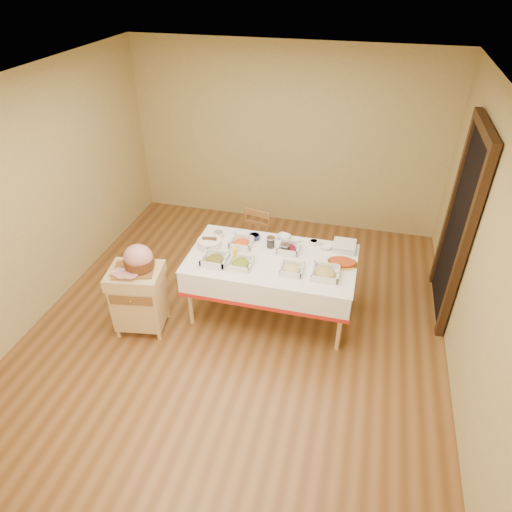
{
  "coord_description": "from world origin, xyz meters",
  "views": [
    {
      "loc": [
        1.15,
        -3.7,
        3.56
      ],
      "look_at": [
        0.15,
        0.2,
        0.82
      ],
      "focal_mm": 32.0,
      "sensor_mm": 36.0,
      "label": 1
    }
  ],
  "objects_px": {
    "dining_table": "(272,270)",
    "preserve_jar_right": "(285,249)",
    "mustard_bottle": "(235,253)",
    "bread_basket": "(210,243)",
    "preserve_jar_left": "(271,243)",
    "plate_stack": "(344,246)",
    "butcher_cart": "(139,296)",
    "brass_platter": "(342,263)",
    "ham_on_board": "(138,260)",
    "dining_chair": "(253,243)"
  },
  "relations": [
    {
      "from": "ham_on_board",
      "to": "brass_platter",
      "type": "relative_size",
      "value": 1.37
    },
    {
      "from": "ham_on_board",
      "to": "plate_stack",
      "type": "distance_m",
      "value": 2.24
    },
    {
      "from": "ham_on_board",
      "to": "mustard_bottle",
      "type": "relative_size",
      "value": 2.64
    },
    {
      "from": "preserve_jar_left",
      "to": "mustard_bottle",
      "type": "relative_size",
      "value": 0.76
    },
    {
      "from": "ham_on_board",
      "to": "plate_stack",
      "type": "relative_size",
      "value": 1.75
    },
    {
      "from": "dining_chair",
      "to": "mustard_bottle",
      "type": "height_order",
      "value": "mustard_bottle"
    },
    {
      "from": "plate_stack",
      "to": "butcher_cart",
      "type": "bearing_deg",
      "value": -154.54
    },
    {
      "from": "preserve_jar_left",
      "to": "plate_stack",
      "type": "distance_m",
      "value": 0.82
    },
    {
      "from": "mustard_bottle",
      "to": "dining_chair",
      "type": "bearing_deg",
      "value": 91.48
    },
    {
      "from": "bread_basket",
      "to": "brass_platter",
      "type": "relative_size",
      "value": 0.85
    },
    {
      "from": "ham_on_board",
      "to": "preserve_jar_right",
      "type": "bearing_deg",
      "value": 26.53
    },
    {
      "from": "bread_basket",
      "to": "dining_chair",
      "type": "bearing_deg",
      "value": 64.83
    },
    {
      "from": "butcher_cart",
      "to": "bread_basket",
      "type": "bearing_deg",
      "value": 47.11
    },
    {
      "from": "ham_on_board",
      "to": "mustard_bottle",
      "type": "height_order",
      "value": "ham_on_board"
    },
    {
      "from": "dining_table",
      "to": "butcher_cart",
      "type": "height_order",
      "value": "butcher_cart"
    },
    {
      "from": "bread_basket",
      "to": "plate_stack",
      "type": "bearing_deg",
      "value": 12.89
    },
    {
      "from": "preserve_jar_left",
      "to": "preserve_jar_right",
      "type": "bearing_deg",
      "value": -25.18
    },
    {
      "from": "butcher_cart",
      "to": "preserve_jar_right",
      "type": "xyz_separation_m",
      "value": [
        1.45,
        0.74,
        0.37
      ]
    },
    {
      "from": "dining_chair",
      "to": "preserve_jar_left",
      "type": "distance_m",
      "value": 0.72
    },
    {
      "from": "preserve_jar_left",
      "to": "brass_platter",
      "type": "distance_m",
      "value": 0.83
    },
    {
      "from": "ham_on_board",
      "to": "dining_table",
      "type": "bearing_deg",
      "value": 24.13
    },
    {
      "from": "dining_table",
      "to": "bread_basket",
      "type": "bearing_deg",
      "value": 176.74
    },
    {
      "from": "preserve_jar_left",
      "to": "mustard_bottle",
      "type": "distance_m",
      "value": 0.45
    },
    {
      "from": "butcher_cart",
      "to": "ham_on_board",
      "type": "distance_m",
      "value": 0.46
    },
    {
      "from": "preserve_jar_right",
      "to": "bread_basket",
      "type": "height_order",
      "value": "bread_basket"
    },
    {
      "from": "dining_table",
      "to": "ham_on_board",
      "type": "height_order",
      "value": "ham_on_board"
    },
    {
      "from": "dining_table",
      "to": "mustard_bottle",
      "type": "distance_m",
      "value": 0.46
    },
    {
      "from": "mustard_bottle",
      "to": "bread_basket",
      "type": "bearing_deg",
      "value": 156.51
    },
    {
      "from": "preserve_jar_left",
      "to": "brass_platter",
      "type": "height_order",
      "value": "preserve_jar_left"
    },
    {
      "from": "dining_chair",
      "to": "preserve_jar_left",
      "type": "xyz_separation_m",
      "value": [
        0.34,
        -0.51,
        0.38
      ]
    },
    {
      "from": "ham_on_board",
      "to": "preserve_jar_right",
      "type": "relative_size",
      "value": 3.8
    },
    {
      "from": "brass_platter",
      "to": "bread_basket",
      "type": "bearing_deg",
      "value": -178.87
    },
    {
      "from": "bread_basket",
      "to": "mustard_bottle",
      "type": "bearing_deg",
      "value": -23.49
    },
    {
      "from": "mustard_bottle",
      "to": "plate_stack",
      "type": "relative_size",
      "value": 0.66
    },
    {
      "from": "preserve_jar_left",
      "to": "brass_platter",
      "type": "xyz_separation_m",
      "value": [
        0.81,
        -0.14,
        -0.04
      ]
    },
    {
      "from": "preserve_jar_left",
      "to": "preserve_jar_right",
      "type": "xyz_separation_m",
      "value": [
        0.18,
        -0.09,
        -0.0
      ]
    },
    {
      "from": "preserve_jar_right",
      "to": "mustard_bottle",
      "type": "bearing_deg",
      "value": -155.14
    },
    {
      "from": "butcher_cart",
      "to": "preserve_jar_left",
      "type": "xyz_separation_m",
      "value": [
        1.27,
        0.82,
        0.37
      ]
    },
    {
      "from": "preserve_jar_right",
      "to": "mustard_bottle",
      "type": "relative_size",
      "value": 0.7
    },
    {
      "from": "preserve_jar_right",
      "to": "bread_basket",
      "type": "xyz_separation_m",
      "value": [
        -0.84,
        -0.08,
        -0.0
      ]
    },
    {
      "from": "ham_on_board",
      "to": "preserve_jar_left",
      "type": "height_order",
      "value": "ham_on_board"
    },
    {
      "from": "ham_on_board",
      "to": "brass_platter",
      "type": "distance_m",
      "value": 2.14
    },
    {
      "from": "butcher_cart",
      "to": "preserve_jar_left",
      "type": "distance_m",
      "value": 1.55
    },
    {
      "from": "mustard_bottle",
      "to": "brass_platter",
      "type": "distance_m",
      "value": 1.15
    },
    {
      "from": "dining_chair",
      "to": "bread_basket",
      "type": "xyz_separation_m",
      "value": [
        -0.32,
        -0.68,
        0.37
      ]
    },
    {
      "from": "dining_table",
      "to": "dining_chair",
      "type": "bearing_deg",
      "value": 119.24
    },
    {
      "from": "dining_table",
      "to": "preserve_jar_left",
      "type": "distance_m",
      "value": 0.31
    },
    {
      "from": "dining_table",
      "to": "preserve_jar_right",
      "type": "relative_size",
      "value": 16.03
    },
    {
      "from": "ham_on_board",
      "to": "preserve_jar_left",
      "type": "distance_m",
      "value": 1.46
    },
    {
      "from": "mustard_bottle",
      "to": "bread_basket",
      "type": "distance_m",
      "value": 0.37
    }
  ]
}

